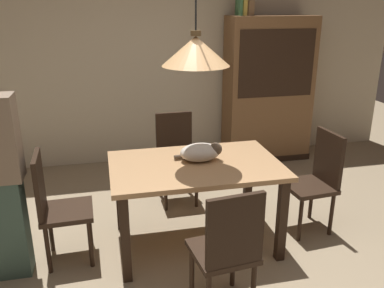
{
  "coord_description": "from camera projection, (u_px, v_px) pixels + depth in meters",
  "views": [
    {
      "loc": [
        -0.74,
        -2.55,
        2.01
      ],
      "look_at": [
        -0.01,
        0.68,
        0.85
      ],
      "focal_mm": 38.1,
      "sensor_mm": 36.0,
      "label": 1
    }
  ],
  "objects": [
    {
      "name": "ground",
      "position": [
        213.0,
        275.0,
        3.16
      ],
      "size": [
        10.0,
        10.0,
        0.0
      ],
      "primitive_type": "plane",
      "color": "#998466"
    },
    {
      "name": "back_wall",
      "position": [
        159.0,
        49.0,
        5.12
      ],
      "size": [
        6.4,
        0.1,
        2.9
      ],
      "primitive_type": "cube",
      "color": "beige",
      "rests_on": "ground"
    },
    {
      "name": "dining_table",
      "position": [
        195.0,
        175.0,
        3.39
      ],
      "size": [
        1.4,
        0.9,
        0.75
      ],
      "color": "tan",
      "rests_on": "ground"
    },
    {
      "name": "chair_right_side",
      "position": [
        317.0,
        177.0,
        3.67
      ],
      "size": [
        0.43,
        0.43,
        0.93
      ],
      "color": "black",
      "rests_on": "ground"
    },
    {
      "name": "chair_far_back",
      "position": [
        176.0,
        154.0,
        4.24
      ],
      "size": [
        0.41,
        0.41,
        0.93
      ],
      "color": "black",
      "rests_on": "ground"
    },
    {
      "name": "chair_left_side",
      "position": [
        56.0,
        204.0,
        3.2
      ],
      "size": [
        0.42,
        0.42,
        0.93
      ],
      "color": "black",
      "rests_on": "ground"
    },
    {
      "name": "chair_near_front",
      "position": [
        227.0,
        247.0,
        2.63
      ],
      "size": [
        0.44,
        0.44,
        0.93
      ],
      "color": "black",
      "rests_on": "ground"
    },
    {
      "name": "cat_sleeping",
      "position": [
        201.0,
        152.0,
        3.39
      ],
      "size": [
        0.39,
        0.22,
        0.16
      ],
      "color": "beige",
      "rests_on": "dining_table"
    },
    {
      "name": "pendant_lamp",
      "position": [
        196.0,
        51.0,
        3.05
      ],
      "size": [
        0.52,
        0.52,
        1.3
      ],
      "color": "#E0A86B"
    },
    {
      "name": "hutch_bookcase",
      "position": [
        268.0,
        93.0,
        5.28
      ],
      "size": [
        1.12,
        0.45,
        1.85
      ],
      "color": "brown",
      "rests_on": "ground"
    },
    {
      "name": "book_green_slim",
      "position": [
        239.0,
        4.0,
        4.83
      ],
      "size": [
        0.03,
        0.2,
        0.26
      ],
      "primitive_type": "cube",
      "color": "#427A4C",
      "rests_on": "hutch_bookcase"
    },
    {
      "name": "book_yellow_short",
      "position": [
        243.0,
        8.0,
        4.86
      ],
      "size": [
        0.04,
        0.2,
        0.18
      ],
      "primitive_type": "cube",
      "color": "gold",
      "rests_on": "hutch_bookcase"
    },
    {
      "name": "book_brown_thick",
      "position": [
        248.0,
        6.0,
        4.87
      ],
      "size": [
        0.06,
        0.24,
        0.22
      ],
      "primitive_type": "cube",
      "color": "brown",
      "rests_on": "hutch_bookcase"
    }
  ]
}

